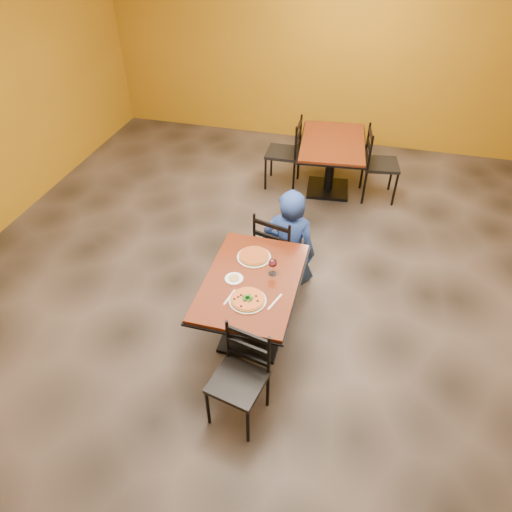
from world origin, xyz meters
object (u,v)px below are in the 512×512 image
(chair_main_near, at_px, (238,382))
(diner, at_px, (290,236))
(table_main, at_px, (252,295))
(chair_second_right, at_px, (381,165))
(table_second, at_px, (332,154))
(wine_glass, at_px, (273,266))
(pizza_main, at_px, (248,299))
(side_plate, at_px, (234,279))
(plate_main, at_px, (248,301))
(chair_main_far, at_px, (279,247))
(plate_far, at_px, (254,257))
(pizza_far, at_px, (254,256))
(chair_second_left, at_px, (283,153))

(chair_main_near, bearing_deg, diner, 100.33)
(table_main, xyz_separation_m, chair_second_right, (1.00, 2.88, -0.07))
(chair_main_near, bearing_deg, table_main, 109.21)
(diner, bearing_deg, chair_second_right, -113.78)
(table_second, bearing_deg, table_main, -96.65)
(diner, relative_size, wine_glass, 6.17)
(table_second, bearing_deg, chair_second_right, 0.00)
(table_main, distance_m, chair_main_near, 0.84)
(pizza_main, distance_m, side_plate, 0.29)
(plate_main, height_order, side_plate, same)
(pizza_main, bearing_deg, table_second, 84.53)
(chair_main_far, bearing_deg, chair_second_right, -100.53)
(plate_far, relative_size, pizza_far, 1.11)
(table_main, bearing_deg, chair_second_left, 96.60)
(table_second, distance_m, diner, 1.94)
(table_second, distance_m, chair_main_far, 2.05)
(table_main, distance_m, chair_main_far, 0.86)
(wine_glass, bearing_deg, pizza_main, -107.63)
(chair_main_far, xyz_separation_m, chair_second_right, (0.94, 2.03, 0.03))
(table_second, xyz_separation_m, pizza_main, (-0.30, -3.14, 0.21))
(chair_main_near, distance_m, side_plate, 0.89)
(side_plate, xyz_separation_m, wine_glass, (0.31, 0.15, 0.08))
(pizza_far, bearing_deg, plate_far, 116.57)
(plate_far, bearing_deg, pizza_main, -80.41)
(chair_second_right, height_order, diner, diner)
(plate_far, distance_m, side_plate, 0.34)
(chair_second_left, bearing_deg, wine_glass, 8.81)
(plate_main, relative_size, plate_far, 1.00)
(chair_second_right, bearing_deg, pizza_far, 149.11)
(pizza_main, xyz_separation_m, side_plate, (-0.18, 0.23, -0.02))
(table_second, relative_size, pizza_far, 4.78)
(chair_second_left, distance_m, chair_second_right, 1.34)
(table_main, relative_size, side_plate, 7.69)
(table_second, height_order, wine_glass, wine_glass)
(chair_second_left, relative_size, plate_far, 3.16)
(chair_main_near, bearing_deg, wine_glass, 98.90)
(table_second, height_order, diner, diner)
(plate_main, xyz_separation_m, plate_far, (-0.09, 0.55, 0.00))
(side_plate, bearing_deg, chair_main_far, 76.45)
(plate_far, bearing_deg, chair_main_near, -81.56)
(plate_far, xyz_separation_m, side_plate, (-0.09, -0.33, 0.00))
(table_main, height_order, plate_far, plate_far)
(chair_main_far, relative_size, side_plate, 5.82)
(pizza_main, distance_m, wine_glass, 0.40)
(chair_second_left, xyz_separation_m, pizza_far, (0.27, -2.59, 0.28))
(plate_main, xyz_separation_m, pizza_far, (-0.09, 0.55, 0.02))
(pizza_main, height_order, wine_glass, wine_glass)
(pizza_far, xyz_separation_m, wine_glass, (0.21, -0.17, 0.07))
(chair_second_left, height_order, plate_main, chair_second_left)
(chair_second_right, height_order, wine_glass, chair_second_right)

